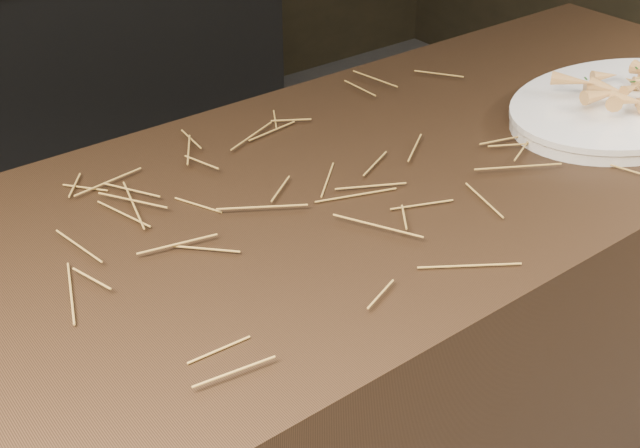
{
  "coord_description": "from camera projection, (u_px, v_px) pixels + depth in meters",
  "views": [
    {
      "loc": [
        -0.46,
        -0.52,
        1.51
      ],
      "look_at": [
        0.05,
        0.16,
        0.96
      ],
      "focal_mm": 45.0,
      "sensor_mm": 36.0,
      "label": 1
    }
  ],
  "objects": [
    {
      "name": "roasted_veg_heap",
      "position": [
        632.0,
        87.0,
        1.39
      ],
      "size": [
        0.24,
        0.18,
        0.05
      ],
      "primitive_type": null,
      "rotation": [
        0.0,
        0.0,
        -0.04
      ],
      "color": "#C48339",
      "rests_on": "serving_platter"
    },
    {
      "name": "serving_platter",
      "position": [
        627.0,
        108.0,
        1.41
      ],
      "size": [
        0.49,
        0.34,
        0.03
      ],
      "primitive_type": null,
      "rotation": [
        0.0,
        0.0,
        -0.04
      ],
      "color": "white",
      "rests_on": "main_counter"
    },
    {
      "name": "straw_bedding",
      "position": [
        226.0,
        223.0,
        1.1
      ],
      "size": [
        1.4,
        0.6,
        0.02
      ],
      "primitive_type": null,
      "color": "olive",
      "rests_on": "main_counter"
    },
    {
      "name": "back_counter",
      "position": [
        21.0,
        81.0,
        2.78
      ],
      "size": [
        1.82,
        0.62,
        0.84
      ],
      "color": "black",
      "rests_on": "ground"
    }
  ]
}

